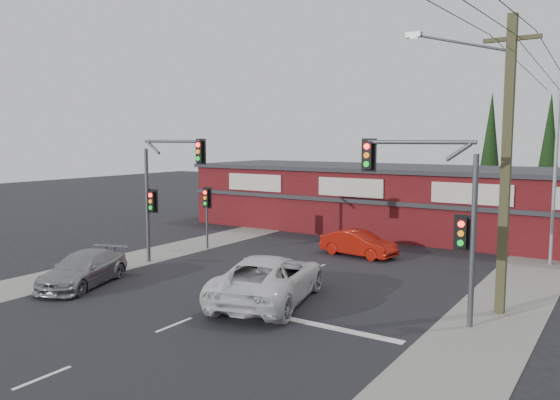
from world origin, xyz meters
The scene contains 18 objects.
ground centered at (0.00, 0.00, 0.00)m, with size 120.00×120.00×0.00m, color black.
road_strip centered at (0.00, 5.00, 0.01)m, with size 14.00×70.00×0.01m, color black.
verge_left centered at (-8.50, 5.00, 0.01)m, with size 3.00×70.00×0.02m, color gray.
verge_right centered at (8.50, 5.00, 0.01)m, with size 3.00×70.00×0.02m, color gray.
stop_line centered at (3.50, -1.50, 0.01)m, with size 6.50×0.35×0.01m, color silver.
white_suv centered at (1.10, -0.22, 0.87)m, with size 2.88×6.25×1.74m, color silver.
silver_suv centered at (-6.49, -2.52, 0.68)m, with size 1.89×4.65×1.35m, color gray.
red_sedan centered at (0.50, 8.80, 0.65)m, with size 1.38×3.97×1.31m, color #A01409.
lane_dashes centered at (0.00, 12.29, 0.01)m, with size 0.12×62.18×0.01m.
shop_building centered at (-0.99, 16.99, 2.13)m, with size 27.30×8.40×4.22m.
conifer_near centered at (3.50, 24.00, 5.48)m, with size 1.80×1.80×9.25m.
conifer_far centered at (7.00, 26.00, 5.48)m, with size 1.80×1.80×9.25m.
traffic_mast_left centered at (-6.43, 2.00, 3.93)m, with size 3.77×0.27×5.97m.
traffic_mast_right centered at (6.86, 1.00, 3.95)m, with size 3.96×0.27×5.97m.
pedestal_signal centered at (-7.20, 6.01, 2.41)m, with size 0.55×0.27×3.38m.
utility_pole centered at (8.36, 2.99, 5.40)m, with size 4.38×0.59×10.00m.
steel_pole centered at (9.00, 12.00, 4.70)m, with size 1.20×0.16×9.00m.
power_lines centered at (8.47, -2.47, 9.04)m, with size 2.01×29.00×1.22m.
Camera 1 is at (12.10, -16.38, 5.94)m, focal length 35.00 mm.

